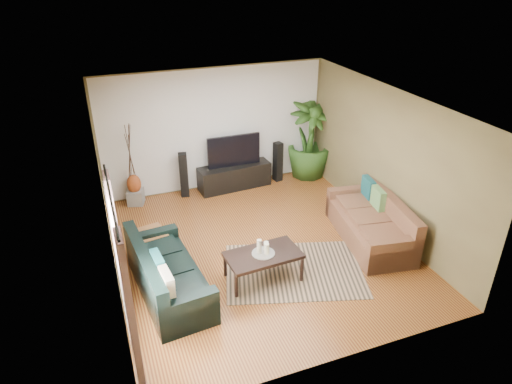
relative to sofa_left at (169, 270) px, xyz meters
name	(u,v)px	position (x,y,z in m)	size (l,w,h in m)	color
floor	(260,248)	(1.75, 0.64, -0.42)	(5.50, 5.50, 0.00)	#9A5E27
ceiling	(261,103)	(1.75, 0.64, 2.28)	(5.50, 5.50, 0.00)	white
wall_back	(215,129)	(1.75, 3.39, 0.93)	(5.00, 5.00, 0.00)	brown
wall_front	(345,277)	(1.75, -2.11, 0.93)	(5.00, 5.00, 0.00)	brown
wall_left	(106,207)	(-0.75, 0.64, 0.92)	(5.50, 5.50, 0.00)	brown
wall_right	(386,160)	(4.25, 0.64, 0.92)	(5.50, 5.50, 0.00)	brown
backwall_panel	(215,130)	(1.75, 3.38, 0.93)	(4.90, 4.90, 0.00)	white
window_pane	(117,264)	(-0.73, -0.96, 0.97)	(1.80, 1.80, 0.00)	white
curtain_near	(132,319)	(-0.68, -1.71, 0.72)	(0.08, 0.35, 2.20)	gray
curtain_far	(118,247)	(-0.68, -0.21, 0.72)	(0.08, 0.35, 2.20)	gray
curtain_rod	(110,197)	(-0.68, -0.96, 1.87)	(0.03, 0.03, 1.90)	black
sofa_left	(169,270)	(0.00, 0.00, 0.00)	(2.03, 0.87, 0.85)	black
sofa_right	(370,219)	(3.75, 0.20, 0.00)	(2.10, 0.94, 0.85)	brown
area_rug	(294,270)	(2.05, -0.18, -0.42)	(2.27, 1.61, 0.01)	#A38160
coffee_table	(263,266)	(1.49, -0.19, -0.18)	(1.19, 0.65, 0.49)	black
candle_tray	(263,253)	(1.49, -0.19, 0.07)	(0.37, 0.37, 0.02)	gray
candle_tall	(259,246)	(1.43, -0.16, 0.20)	(0.08, 0.08, 0.24)	beige
candle_mid	(267,249)	(1.53, -0.23, 0.17)	(0.08, 0.08, 0.18)	white
candle_short	(266,246)	(1.56, -0.13, 0.15)	(0.08, 0.08, 0.15)	white
tv_stand	(234,176)	(2.10, 3.14, -0.15)	(1.63, 0.49, 0.54)	black
television	(234,151)	(2.10, 3.14, 0.47)	(1.20, 0.07, 0.71)	black
speaker_left	(184,175)	(0.95, 3.14, 0.07)	(0.18, 0.20, 0.99)	black
speaker_right	(278,162)	(3.16, 3.14, 0.04)	(0.17, 0.19, 0.94)	black
potted_plant	(309,140)	(3.94, 3.12, 0.49)	(1.02, 1.02, 1.83)	#264B19
plant_pot	(307,170)	(3.94, 3.12, -0.29)	(0.34, 0.34, 0.26)	black
pedestal	(136,197)	(-0.11, 3.14, -0.26)	(0.32, 0.32, 0.32)	gray
vase	(134,184)	(-0.11, 3.14, 0.04)	(0.29, 0.29, 0.41)	#9B441C
side_table	(151,245)	(-0.12, 1.02, -0.16)	(0.50, 0.50, 0.53)	brown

